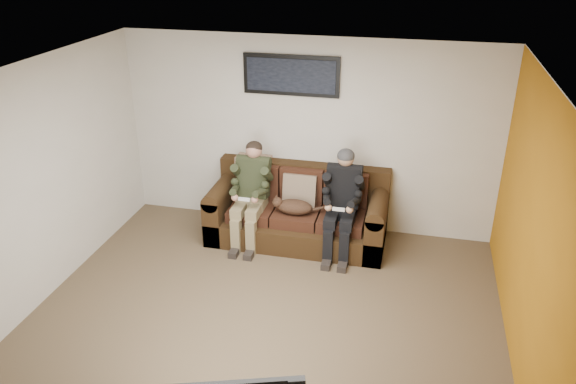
% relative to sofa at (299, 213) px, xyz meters
% --- Properties ---
extents(floor, '(5.00, 5.00, 0.00)m').
position_rel_sofa_xyz_m(floor, '(0.02, -1.83, -0.36)').
color(floor, brown).
rests_on(floor, ground).
extents(ceiling, '(5.00, 5.00, 0.00)m').
position_rel_sofa_xyz_m(ceiling, '(0.02, -1.83, 2.24)').
color(ceiling, silver).
rests_on(ceiling, ground).
extents(wall_back, '(5.00, 0.00, 5.00)m').
position_rel_sofa_xyz_m(wall_back, '(0.02, 0.42, 0.94)').
color(wall_back, beige).
rests_on(wall_back, ground).
extents(wall_front, '(5.00, 0.00, 5.00)m').
position_rel_sofa_xyz_m(wall_front, '(0.02, -4.08, 0.94)').
color(wall_front, beige).
rests_on(wall_front, ground).
extents(wall_left, '(0.00, 4.50, 4.50)m').
position_rel_sofa_xyz_m(wall_left, '(-2.48, -1.83, 0.94)').
color(wall_left, beige).
rests_on(wall_left, ground).
extents(wall_right, '(0.00, 4.50, 4.50)m').
position_rel_sofa_xyz_m(wall_right, '(2.52, -1.83, 0.94)').
color(wall_right, beige).
rests_on(wall_right, ground).
extents(accent_wall_right, '(0.00, 4.50, 4.50)m').
position_rel_sofa_xyz_m(accent_wall_right, '(2.51, -1.83, 0.94)').
color(accent_wall_right, '#A96810').
rests_on(accent_wall_right, ground).
extents(sofa, '(2.31, 1.00, 0.94)m').
position_rel_sofa_xyz_m(sofa, '(0.00, 0.00, 0.00)').
color(sofa, '#311F0E').
rests_on(sofa, ground).
extents(throw_pillow, '(0.44, 0.21, 0.44)m').
position_rel_sofa_xyz_m(throw_pillow, '(-0.00, 0.04, 0.31)').
color(throw_pillow, '#7F6853').
rests_on(throw_pillow, sofa).
extents(throw_blanket, '(0.47, 0.23, 0.08)m').
position_rel_sofa_xyz_m(throw_blanket, '(-0.70, 0.29, 0.59)').
color(throw_blanket, '#C0A58D').
rests_on(throw_blanket, sofa).
extents(person_left, '(0.51, 0.87, 1.32)m').
position_rel_sofa_xyz_m(person_left, '(-0.60, -0.19, 0.39)').
color(person_left, '#897955').
rests_on(person_left, sofa).
extents(person_right, '(0.51, 0.86, 1.33)m').
position_rel_sofa_xyz_m(person_right, '(0.60, -0.19, 0.39)').
color(person_right, black).
rests_on(person_right, sofa).
extents(cat, '(0.66, 0.26, 0.24)m').
position_rel_sofa_xyz_m(cat, '(-0.03, -0.24, 0.21)').
color(cat, '#4C2F1E').
rests_on(cat, sofa).
extents(framed_poster, '(1.25, 0.05, 0.52)m').
position_rel_sofa_xyz_m(framed_poster, '(-0.20, 0.38, 1.74)').
color(framed_poster, black).
rests_on(framed_poster, wall_back).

